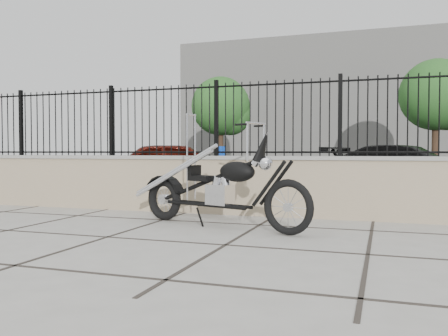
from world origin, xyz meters
TOP-DOWN VIEW (x-y plane):
  - ground_plane at (0.00, 0.00)m, footprint 90.00×90.00m
  - parking_lot at (0.00, 12.50)m, footprint 30.00×30.00m
  - retaining_wall at (0.00, 2.50)m, footprint 14.00×0.36m
  - iron_fence at (0.00, 2.50)m, footprint 14.00×0.08m
  - background_building at (0.00, 26.50)m, footprint 22.00×6.00m
  - chopper_motorcycle at (-0.51, 1.17)m, footprint 2.66×1.30m
  - car_red at (-3.57, 6.70)m, footprint 4.10×2.86m
  - car_black at (2.20, 7.48)m, footprint 4.45×2.93m
  - bollard_a at (-1.71, 4.84)m, footprint 0.18×0.18m
  - bollard_b at (2.44, 4.80)m, footprint 0.13×0.13m
  - tree_left at (-5.97, 17.01)m, footprint 2.85×2.85m
  - tree_right at (3.67, 17.02)m, footprint 3.02×3.02m

SIDE VIEW (x-z plane):
  - ground_plane at x=0.00m, z-range 0.00..0.00m
  - parking_lot at x=0.00m, z-range 0.00..0.00m
  - bollard_b at x=2.44m, z-range 0.00..0.93m
  - retaining_wall at x=0.00m, z-range 0.00..0.96m
  - bollard_a at x=-1.71m, z-range 0.00..1.14m
  - car_black at x=2.20m, z-range 0.00..1.20m
  - car_red at x=-3.57m, z-range 0.00..1.29m
  - chopper_motorcycle at x=-0.51m, z-range 0.00..1.59m
  - iron_fence at x=0.00m, z-range 0.96..2.16m
  - tree_left at x=-5.97m, z-range 0.96..5.78m
  - tree_right at x=3.67m, z-range 1.02..6.11m
  - background_building at x=0.00m, z-range 0.00..8.00m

